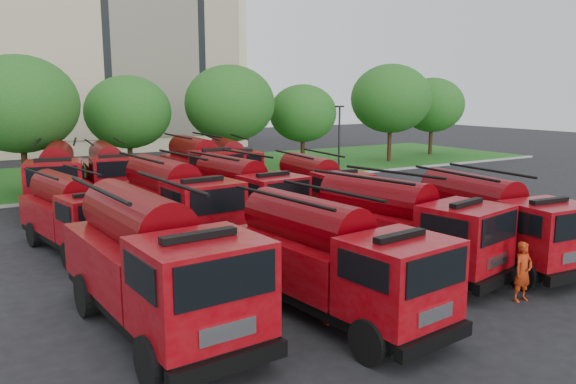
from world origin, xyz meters
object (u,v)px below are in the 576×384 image
fire_truck_0 (155,263)px  firefighter_2 (555,278)px  fire_truck_5 (175,202)px  firefighter_3 (428,239)px  fire_truck_3 (492,221)px  firefighter_0 (521,301)px  fire_truck_7 (318,188)px  fire_truck_11 (230,165)px  fire_truck_10 (200,166)px  fire_truck_4 (73,213)px  fire_truck_1 (332,260)px  fire_truck_6 (243,193)px  fire_truck_2 (402,227)px  firefighter_4 (237,288)px  firefighter_1 (337,322)px  firefighter_5 (361,217)px  fire_truck_9 (109,171)px  fire_truck_8 (57,178)px

fire_truck_0 → firefighter_2: fire_truck_0 is taller
fire_truck_5 → firefighter_3: 10.58m
fire_truck_3 → firefighter_0: (-2.17, -2.91, -1.57)m
fire_truck_5 → fire_truck_7: 7.40m
fire_truck_7 → fire_truck_11: size_ratio=0.94×
fire_truck_5 → fire_truck_10: (5.08, 9.53, 0.01)m
fire_truck_4 → fire_truck_1: bearing=-75.7°
fire_truck_6 → firefighter_0: fire_truck_6 is taller
fire_truck_2 → firefighter_0: size_ratio=4.10×
fire_truck_7 → firefighter_4: (-7.69, -6.74, -1.51)m
firefighter_1 → fire_truck_1: bearing=69.7°
firefighter_5 → fire_truck_6: bearing=-22.8°
fire_truck_0 → fire_truck_7: (10.82, 8.42, -0.26)m
fire_truck_3 → fire_truck_6: (-5.08, 9.34, 0.02)m
firefighter_1 → firefighter_3: bearing=21.0°
firefighter_1 → fire_truck_9: bearing=82.0°
fire_truck_7 → firefighter_3: fire_truck_7 is taller
firefighter_5 → fire_truck_1: bearing=33.9°
fire_truck_3 → firefighter_1: bearing=-164.8°
fire_truck_3 → fire_truck_10: fire_truck_10 is taller
fire_truck_3 → firefighter_5: 8.57m
fire_truck_8 → fire_truck_0: bearing=-79.5°
fire_truck_3 → fire_truck_11: (-1.20, 18.72, 0.01)m
fire_truck_10 → firefighter_3: fire_truck_10 is taller
fire_truck_6 → fire_truck_7: 3.94m
fire_truck_4 → fire_truck_7: bearing=-11.6°
fire_truck_7 → fire_truck_10: bearing=109.9°
fire_truck_9 → firefighter_0: (6.23, -22.74, -1.57)m
firefighter_3 → firefighter_5: size_ratio=0.88×
firefighter_0 → firefighter_2: (2.73, 0.71, 0.00)m
fire_truck_2 → fire_truck_5: (-5.13, 7.72, 0.09)m
fire_truck_0 → firefighter_3: size_ratio=5.06×
fire_truck_7 → fire_truck_11: fire_truck_11 is taller
fire_truck_5 → fire_truck_7: bearing=-0.9°
fire_truck_6 → fire_truck_11: fire_truck_6 is taller
firefighter_2 → fire_truck_6: bearing=26.0°
fire_truck_3 → fire_truck_7: bearing=102.4°
fire_truck_3 → firefighter_4: bearing=169.9°
fire_truck_7 → fire_truck_0: bearing=-136.5°
fire_truck_6 → fire_truck_10: 9.00m
fire_truck_2 → fire_truck_11: bearing=71.6°
fire_truck_6 → fire_truck_9: (-3.32, 10.49, -0.02)m
firefighter_0 → firefighter_5: bearing=78.4°
firefighter_1 → fire_truck_6: bearing=66.3°
firefighter_3 → firefighter_4: firefighter_4 is taller
fire_truck_5 → firefighter_0: fire_truck_5 is taller
fire_truck_0 → fire_truck_2: size_ratio=1.08×
fire_truck_0 → firefighter_1: size_ratio=4.32×
fire_truck_3 → fire_truck_9: 21.53m
firefighter_2 → firefighter_5: bearing=-1.8°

